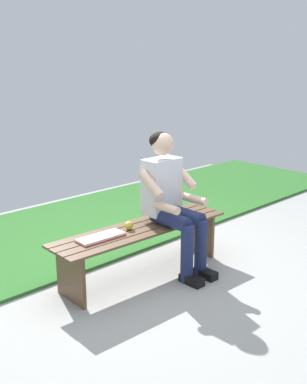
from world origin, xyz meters
TOP-DOWN VIEW (x-y plane):
  - ground_plane at (1.01, 1.00)m, footprint 10.00×7.00m
  - grass_strip at (0.00, -1.36)m, footprint 9.00×1.99m
  - bench_near at (0.00, 0.00)m, footprint 1.73×0.49m
  - person_seated at (-0.27, 0.10)m, footprint 0.50×0.69m
  - apple at (0.12, -0.03)m, footprint 0.07×0.07m
  - book_open at (0.43, -0.03)m, footprint 0.42×0.17m

SIDE VIEW (x-z plane):
  - ground_plane at x=1.01m, z-range -0.04..0.00m
  - grass_strip at x=0.00m, z-range 0.00..0.03m
  - bench_near at x=0.00m, z-range 0.12..0.56m
  - book_open at x=0.43m, z-range 0.44..0.47m
  - apple at x=0.12m, z-range 0.44..0.52m
  - person_seated at x=-0.27m, z-range 0.06..1.31m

